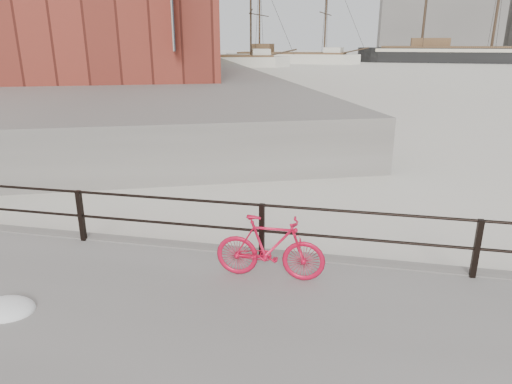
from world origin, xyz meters
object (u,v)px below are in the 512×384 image
at_px(schooner_mid, 291,63).
at_px(schooner_left, 215,67).
at_px(barque_black, 489,63).
at_px(workboat_far, 116,77).
at_px(bicycle, 270,248).
at_px(workboat_near, 119,83).

bearing_deg(schooner_mid, schooner_left, -118.49).
height_order(schooner_mid, schooner_left, schooner_mid).
relative_size(barque_black, workboat_far, 4.59).
distance_m(bicycle, workboat_near, 41.91).
xyz_separation_m(barque_black, workboat_near, (-47.63, -54.77, 0.00)).
relative_size(schooner_mid, workboat_near, 2.35).
distance_m(barque_black, workboat_far, 70.20).
distance_m(workboat_near, workboat_far, 8.89).
bearing_deg(schooner_mid, bicycle, -76.05).
bearing_deg(workboat_far, schooner_left, 47.47).
bearing_deg(workboat_far, bicycle, -89.79).
bearing_deg(schooner_left, schooner_mid, 40.19).
distance_m(schooner_mid, workboat_far, 41.44).
xyz_separation_m(schooner_left, workboat_far, (-4.91, -23.62, 0.00)).
height_order(bicycle, schooner_mid, schooner_mid).
distance_m(schooner_mid, workboat_near, 47.47).
height_order(barque_black, workboat_far, barque_black).
height_order(barque_black, workboat_near, barque_black).
bearing_deg(bicycle, barque_black, 73.29).
distance_m(bicycle, barque_black, 94.25).
bearing_deg(barque_black, schooner_mid, -162.95).
relative_size(schooner_left, workboat_far, 2.15).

